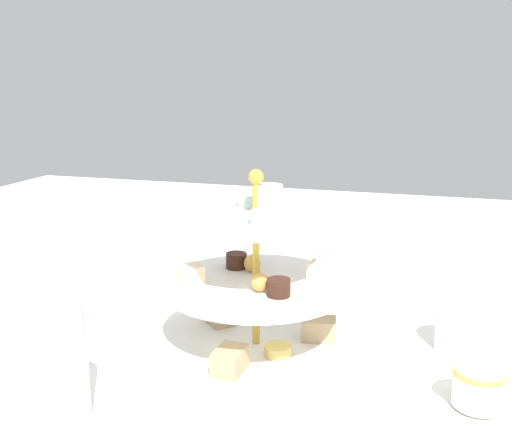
{
  "coord_description": "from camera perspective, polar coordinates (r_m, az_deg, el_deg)",
  "views": [
    {
      "loc": [
        0.22,
        -0.72,
        0.37
      ],
      "look_at": [
        0.0,
        0.0,
        0.18
      ],
      "focal_mm": 41.42,
      "sensor_mm": 36.0,
      "label": 1
    }
  ],
  "objects": [
    {
      "name": "water_glass_short_left",
      "position": [
        0.87,
        19.04,
        -9.88
      ],
      "size": [
        0.06,
        0.06,
        0.07
      ],
      "primitive_type": "cylinder",
      "color": "silver",
      "rests_on": "ground_plane"
    },
    {
      "name": "water_glass_mid_back",
      "position": [
        1.02,
        7.69,
        -5.04
      ],
      "size": [
        0.06,
        0.06,
        0.08
      ],
      "primitive_type": "cylinder",
      "color": "silver",
      "rests_on": "ground_plane"
    },
    {
      "name": "teacup_with_saucer",
      "position": [
        0.73,
        20.65,
        -15.17
      ],
      "size": [
        0.09,
        0.09,
        0.05
      ],
      "color": "white",
      "rests_on": "ground_plane"
    },
    {
      "name": "water_glass_tall_right",
      "position": [
        0.68,
        -18.85,
        -13.15
      ],
      "size": [
        0.07,
        0.07,
        0.14
      ],
      "primitive_type": "cylinder",
      "color": "silver",
      "rests_on": "ground_plane"
    },
    {
      "name": "tiered_serving_stand",
      "position": [
        0.8,
        0.04,
        -7.63
      ],
      "size": [
        0.3,
        0.3,
        0.25
      ],
      "color": "white",
      "rests_on": "ground_plane"
    },
    {
      "name": "butter_knife_left",
      "position": [
        1.06,
        -13.75,
        -6.96
      ],
      "size": [
        0.08,
        0.16,
        0.0
      ],
      "primitive_type": "cube",
      "rotation": [
        0.0,
        0.0,
        4.29
      ],
      "color": "silver",
      "rests_on": "ground_plane"
    },
    {
      "name": "ground_plane",
      "position": [
        0.83,
        -0.0,
        -12.45
      ],
      "size": [
        2.4,
        2.4,
        0.0
      ],
      "primitive_type": "plane",
      "color": "white"
    }
  ]
}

